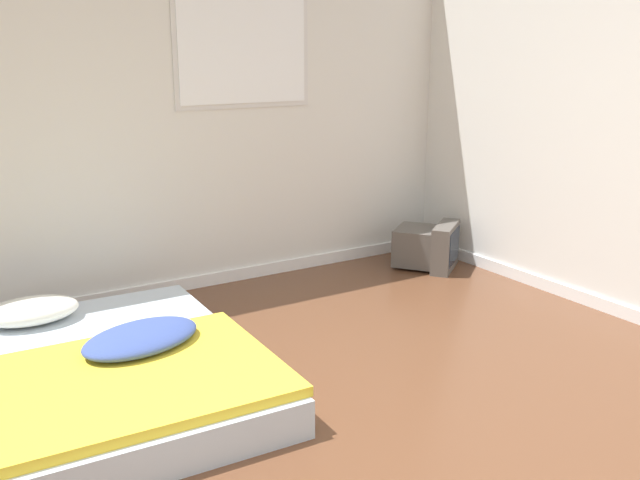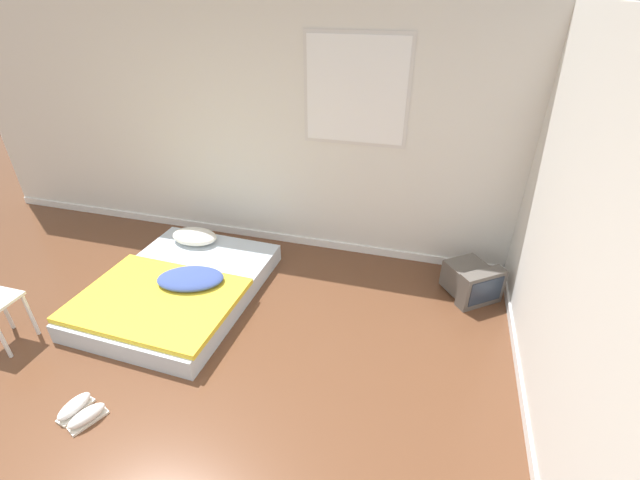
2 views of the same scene
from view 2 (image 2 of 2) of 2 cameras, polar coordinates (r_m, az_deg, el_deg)
name	(u,v)px [view 2 (image 2 of 2)]	position (r m, az deg, el deg)	size (l,w,h in m)	color
ground_plane	(119,457)	(3.42, -25.19, -24.74)	(20.00, 20.00, 0.00)	brown
wall_back	(273,135)	(4.75, -6.34, 13.78)	(7.62, 0.08, 2.60)	silver
mattress_bed	(179,286)	(4.45, -18.30, -5.90)	(1.47, 1.87, 0.33)	silver
crt_tv	(472,281)	(4.47, 19.56, -5.18)	(0.60, 0.61, 0.36)	#56514C
sneaker_pair	(81,412)	(3.71, -29.30, -19.34)	(0.33, 0.32, 0.10)	silver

